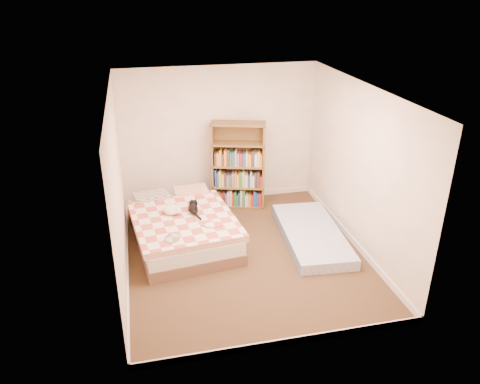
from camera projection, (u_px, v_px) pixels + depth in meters
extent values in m
cube|color=#46341E|center=(245.00, 254.00, 7.12)|extent=(3.50, 4.00, 0.01)
cube|color=white|center=(246.00, 90.00, 6.07)|extent=(3.50, 4.00, 0.01)
cube|color=beige|center=(219.00, 136.00, 8.37)|extent=(3.50, 0.01, 2.50)
cube|color=beige|center=(290.00, 253.00, 4.82)|extent=(3.50, 0.01, 2.50)
cube|color=beige|center=(118.00, 190.00, 6.24)|extent=(0.01, 4.00, 2.50)
cube|color=beige|center=(360.00, 169.00, 6.95)|extent=(0.01, 4.00, 2.50)
cube|color=white|center=(221.00, 197.00, 8.86)|extent=(3.50, 0.02, 0.10)
cube|color=white|center=(285.00, 342.00, 5.33)|extent=(3.50, 0.02, 0.10)
cube|color=white|center=(128.00, 266.00, 6.75)|extent=(0.02, 4.00, 0.10)
cube|color=white|center=(351.00, 238.00, 7.45)|extent=(0.02, 4.00, 0.10)
cube|color=white|center=(342.00, 213.00, 7.69)|extent=(0.03, 0.09, 0.13)
cube|color=brown|center=(183.00, 236.00, 7.44)|extent=(1.66, 2.20, 0.18)
cube|color=silver|center=(182.00, 225.00, 7.36)|extent=(1.63, 2.15, 0.20)
cube|color=#C65A49|center=(182.00, 217.00, 7.29)|extent=(1.69, 1.84, 0.10)
cube|color=slate|center=(157.00, 196.00, 7.89)|extent=(0.60, 0.42, 0.15)
cube|color=#C65A49|center=(197.00, 193.00, 8.03)|extent=(0.60, 0.42, 0.15)
cube|color=brown|center=(213.00, 168.00, 8.23)|extent=(0.13, 0.31, 1.58)
cube|color=brown|center=(263.00, 163.00, 8.41)|extent=(0.13, 0.31, 1.58)
cube|color=brown|center=(236.00, 163.00, 8.45)|extent=(0.91, 0.28, 1.58)
cube|color=brown|center=(238.00, 204.00, 8.64)|extent=(1.00, 0.57, 0.03)
cube|color=brown|center=(238.00, 165.00, 8.31)|extent=(1.00, 0.57, 0.03)
cube|color=brown|center=(238.00, 124.00, 8.00)|extent=(1.00, 0.57, 0.03)
cube|color=#667EAA|center=(312.00, 235.00, 7.48)|extent=(1.03, 2.01, 0.18)
ellipsoid|color=black|center=(193.00, 209.00, 7.31)|extent=(0.20, 0.36, 0.11)
sphere|color=black|center=(192.00, 203.00, 7.46)|extent=(0.12, 0.12, 0.10)
cone|color=black|center=(189.00, 200.00, 7.46)|extent=(0.04, 0.04, 0.04)
cone|color=black|center=(193.00, 200.00, 7.48)|extent=(0.04, 0.04, 0.04)
cylinder|color=black|center=(201.00, 216.00, 7.14)|extent=(0.06, 0.19, 0.04)
ellipsoid|color=white|center=(172.00, 209.00, 7.25)|extent=(0.27, 0.30, 0.14)
sphere|color=white|center=(177.00, 211.00, 7.18)|extent=(0.12, 0.12, 0.11)
sphere|color=white|center=(180.00, 212.00, 7.17)|extent=(0.05, 0.05, 0.05)
sphere|color=white|center=(164.00, 210.00, 7.28)|extent=(0.07, 0.07, 0.06)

